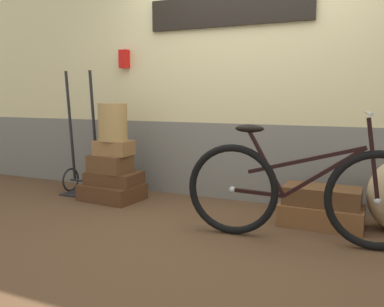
# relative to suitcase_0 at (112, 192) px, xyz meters

# --- Properties ---
(ground) EXTENTS (9.58, 5.20, 0.06)m
(ground) POSITION_rel_suitcase_0_xyz_m (1.28, -0.24, -0.11)
(ground) COLOR #513823
(station_building) EXTENTS (7.58, 0.74, 2.75)m
(station_building) POSITION_rel_suitcase_0_xyz_m (1.29, 0.61, 1.30)
(station_building) COLOR slate
(station_building) RESTS_ON ground
(suitcase_0) EXTENTS (0.64, 0.50, 0.17)m
(suitcase_0) POSITION_rel_suitcase_0_xyz_m (0.00, 0.00, 0.00)
(suitcase_0) COLOR #4C2D19
(suitcase_0) RESTS_ON ground
(suitcase_1) EXTENTS (0.54, 0.37, 0.13)m
(suitcase_1) POSITION_rel_suitcase_0_xyz_m (0.01, 0.03, 0.15)
(suitcase_1) COLOR #4C2D19
(suitcase_1) RESTS_ON suitcase_0
(suitcase_2) EXTENTS (0.41, 0.33, 0.18)m
(suitcase_2) POSITION_rel_suitcase_0_xyz_m (-0.02, 0.00, 0.30)
(suitcase_2) COLOR brown
(suitcase_2) RESTS_ON suitcase_1
(suitcase_3) EXTENTS (0.38, 0.29, 0.15)m
(suitcase_3) POSITION_rel_suitcase_0_xyz_m (0.02, 0.03, 0.47)
(suitcase_3) COLOR olive
(suitcase_3) RESTS_ON suitcase_2
(suitcase_4) EXTENTS (0.68, 0.38, 0.18)m
(suitcase_4) POSITION_rel_suitcase_0_xyz_m (2.10, 0.01, 0.01)
(suitcase_4) COLOR brown
(suitcase_4) RESTS_ON ground
(suitcase_5) EXTENTS (0.62, 0.33, 0.15)m
(suitcase_5) POSITION_rel_suitcase_0_xyz_m (2.10, 0.03, 0.17)
(suitcase_5) COLOR brown
(suitcase_5) RESTS_ON suitcase_4
(wicker_basket) EXTENTS (0.30, 0.30, 0.38)m
(wicker_basket) POSITION_rel_suitcase_0_xyz_m (0.02, 0.01, 0.73)
(wicker_basket) COLOR #A8844C
(wicker_basket) RESTS_ON suitcase_3
(luggage_trolley) EXTENTS (0.40, 0.35, 1.35)m
(luggage_trolley) POSITION_rel_suitcase_0_xyz_m (-0.46, 0.10, 0.25)
(luggage_trolley) COLOR black
(luggage_trolley) RESTS_ON ground
(bicycle) EXTENTS (1.74, 0.46, 0.97)m
(bicycle) POSITION_rel_suitcase_0_xyz_m (2.00, -0.45, 0.29)
(bicycle) COLOR black
(bicycle) RESTS_ON ground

